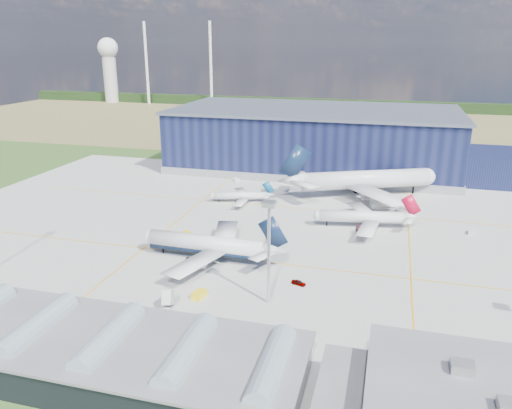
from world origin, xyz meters
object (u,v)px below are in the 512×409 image
at_px(airliner_regional, 239,192).
at_px(car_a, 299,283).
at_px(gse_cart_a, 472,232).
at_px(gse_van_b, 406,211).
at_px(airliner_red, 362,211).
at_px(airliner_navy, 206,235).
at_px(gse_tug_a, 199,295).
at_px(gse_van_a, 296,346).
at_px(airstair, 168,301).
at_px(car_b, 142,331).
at_px(light_mast_center, 269,237).
at_px(gse_cart_b, 236,180).
at_px(airliner_widebody, 366,170).
at_px(gse_tug_b, 185,234).
at_px(hangar, 321,142).

height_order(airliner_regional, car_a, airliner_regional).
xyz_separation_m(gse_cart_a, car_a, (-43.14, -45.04, -0.08)).
bearing_deg(gse_van_b, airliner_regional, 121.14).
xyz_separation_m(airliner_red, gse_van_b, (13.49, 16.81, -4.25)).
bearing_deg(airliner_red, gse_van_b, -138.41).
height_order(airliner_navy, gse_tug_a, airliner_navy).
bearing_deg(gse_van_a, gse_cart_a, -42.06).
relative_size(airliner_regional, gse_cart_a, 7.47).
xyz_separation_m(airstair, car_b, (-0.74, -10.36, -0.97)).
bearing_deg(car_b, airliner_regional, 28.63).
bearing_deg(light_mast_center, airliner_red, 72.93).
height_order(gse_tug_a, car_a, gse_tug_a).
bearing_deg(gse_tug_a, gse_cart_a, 53.82).
height_order(airliner_regional, gse_cart_a, airliner_regional).
xyz_separation_m(gse_tug_a, gse_van_a, (24.45, -14.24, 0.48)).
bearing_deg(airstair, airliner_regional, 79.82).
bearing_deg(gse_van_b, gse_cart_b, 99.00).
relative_size(airliner_widebody, gse_cart_b, 19.87).
height_order(airliner_navy, gse_tug_b, airliner_navy).
bearing_deg(car_a, car_b, 154.30).
relative_size(light_mast_center, airliner_widebody, 0.38).
distance_m(hangar, gse_tug_b, 97.22).
bearing_deg(hangar, gse_cart_a, -51.72).
bearing_deg(airliner_widebody, airliner_navy, -142.56).
bearing_deg(airliner_regional, airliner_widebody, -171.41).
bearing_deg(airliner_red, car_b, 52.71).
distance_m(hangar, airliner_red, 76.66).
distance_m(airliner_navy, airliner_widebody, 76.10).
height_order(gse_cart_a, car_b, gse_cart_a).
height_order(airliner_red, gse_tug_a, airliner_red).
height_order(airliner_red, car_b, airliner_red).
bearing_deg(light_mast_center, airstair, -158.99).
bearing_deg(gse_tug_b, airliner_red, 29.91).
height_order(airliner_regional, car_b, airliner_regional).
distance_m(airliner_regional, gse_tug_a, 68.91).
height_order(gse_tug_b, car_a, gse_tug_b).
bearing_deg(gse_van_b, car_b, 178.41).
xyz_separation_m(light_mast_center, gse_tug_b, (-32.80, 31.67, -14.84)).
bearing_deg(airliner_widebody, gse_cart_a, -66.79).
height_order(airliner_red, gse_cart_a, airliner_red).
relative_size(gse_tug_a, airstair, 0.74).
bearing_deg(car_b, gse_tug_a, 6.21).
xyz_separation_m(gse_tug_b, car_b, (12.17, -49.67, -0.04)).
height_order(hangar, light_mast_center, hangar).
bearing_deg(gse_tug_b, gse_tug_a, -55.08).
relative_size(gse_van_a, car_b, 1.65).
xyz_separation_m(gse_tug_b, car_a, (37.58, -21.74, -0.01)).
height_order(airliner_navy, gse_van_b, airliner_navy).
distance_m(airliner_navy, airliner_regional, 48.56).
xyz_separation_m(airliner_regional, gse_cart_a, (74.75, -11.14, -3.08)).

